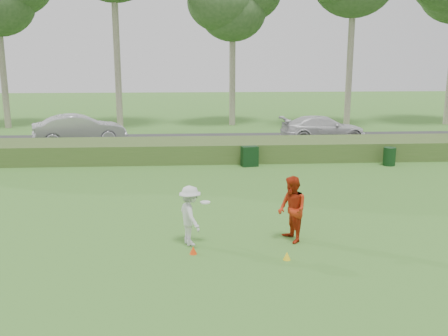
{
  "coord_description": "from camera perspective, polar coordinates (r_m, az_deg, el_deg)",
  "views": [
    {
      "loc": [
        -1.09,
        -12.12,
        4.9
      ],
      "look_at": [
        0.0,
        4.0,
        1.3
      ],
      "focal_mm": 40.0,
      "sensor_mm": 36.0,
      "label": 1
    }
  ],
  "objects": [
    {
      "name": "reed_strip",
      "position": [
        24.56,
        -1.27,
        2.11
      ],
      "size": [
        80.0,
        3.0,
        0.9
      ],
      "primitive_type": "cube",
      "color": "#3C5A24",
      "rests_on": "ground"
    },
    {
      "name": "cone_orange",
      "position": [
        12.87,
        -3.54,
        -9.35
      ],
      "size": [
        0.19,
        0.19,
        0.21
      ],
      "primitive_type": "cone",
      "color": "#F7410D",
      "rests_on": "ground"
    },
    {
      "name": "park_road",
      "position": [
        29.55,
        -1.71,
        3.06
      ],
      "size": [
        80.0,
        6.0,
        0.06
      ],
      "primitive_type": "cube",
      "color": "#2D2D2D",
      "rests_on": "ground"
    },
    {
      "name": "cone_yellow",
      "position": [
        12.59,
        7.2,
        -9.92
      ],
      "size": [
        0.19,
        0.19,
        0.21
      ],
      "primitive_type": "cone",
      "color": "yellow",
      "rests_on": "ground"
    },
    {
      "name": "utility_cabinet",
      "position": [
        22.89,
        2.94,
        1.35
      ],
      "size": [
        0.81,
        0.59,
        0.92
      ],
      "primitive_type": "cube",
      "rotation": [
        0.0,
        0.0,
        0.19
      ],
      "color": "black",
      "rests_on": "ground"
    },
    {
      "name": "trash_bin",
      "position": [
        24.25,
        18.38,
        1.26
      ],
      "size": [
        0.63,
        0.63,
        0.84
      ],
      "primitive_type": "cylinder",
      "rotation": [
        0.0,
        0.0,
        0.13
      ],
      "color": "black",
      "rests_on": "ground"
    },
    {
      "name": "player_red",
      "position": [
        13.56,
        7.78,
        -4.72
      ],
      "size": [
        0.88,
        1.02,
        1.8
      ],
      "primitive_type": "imported",
      "rotation": [
        0.0,
        0.0,
        -1.32
      ],
      "color": "#B5290F",
      "rests_on": "ground"
    },
    {
      "name": "tree_4",
      "position": [
        36.94,
        0.99,
        18.29
      ],
      "size": [
        6.24,
        6.24,
        11.5
      ],
      "color": "gray",
      "rests_on": "ground"
    },
    {
      "name": "player_white",
      "position": [
        13.27,
        -3.88,
        -5.44
      ],
      "size": [
        0.99,
        1.18,
        1.61
      ],
      "rotation": [
        0.0,
        0.0,
        1.92
      ],
      "color": "silver",
      "rests_on": "ground"
    },
    {
      "name": "car_right",
      "position": [
        30.11,
        11.26,
        4.46
      ],
      "size": [
        5.1,
        2.26,
        1.46
      ],
      "primitive_type": "imported",
      "rotation": [
        0.0,
        0.0,
        1.61
      ],
      "color": "silver",
      "rests_on": "park_road"
    },
    {
      "name": "ground",
      "position": [
        13.12,
        1.2,
        -9.37
      ],
      "size": [
        120.0,
        120.0,
        0.0
      ],
      "primitive_type": "plane",
      "color": "#367226",
      "rests_on": "ground"
    },
    {
      "name": "car_mid",
      "position": [
        29.51,
        -16.17,
        4.27
      ],
      "size": [
        5.39,
        3.24,
        1.68
      ],
      "primitive_type": "imported",
      "rotation": [
        0.0,
        0.0,
        1.88
      ],
      "color": "#B5B5B9",
      "rests_on": "park_road"
    }
  ]
}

